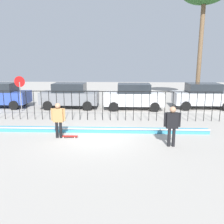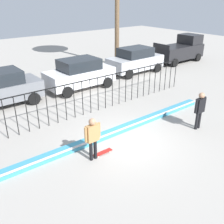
{
  "view_description": "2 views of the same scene",
  "coord_description": "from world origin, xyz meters",
  "px_view_note": "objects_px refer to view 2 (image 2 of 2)",
  "views": [
    {
      "loc": [
        1.18,
        -10.64,
        3.54
      ],
      "look_at": [
        0.66,
        1.33,
        0.95
      ],
      "focal_mm": 38.01,
      "sensor_mm": 36.0,
      "label": 1
    },
    {
      "loc": [
        -6.24,
        -6.86,
        5.58
      ],
      "look_at": [
        0.1,
        1.15,
        0.92
      ],
      "focal_mm": 41.96,
      "sensor_mm": 36.0,
      "label": 2
    }
  ],
  "objects_px": {
    "parked_car_white": "(80,74)",
    "pickup_truck": "(180,50)",
    "skateboarder": "(93,135)",
    "camera_operator": "(200,107)",
    "parked_car_silver": "(135,60)",
    "skateboard": "(103,152)"
  },
  "relations": [
    {
      "from": "parked_car_white",
      "to": "camera_operator",
      "type": "bearing_deg",
      "value": -83.35
    },
    {
      "from": "skateboard",
      "to": "pickup_truck",
      "type": "xyz_separation_m",
      "value": [
        14.17,
        7.65,
        0.98
      ]
    },
    {
      "from": "skateboarder",
      "to": "pickup_truck",
      "type": "distance_m",
      "value": 16.54
    },
    {
      "from": "camera_operator",
      "to": "pickup_truck",
      "type": "xyz_separation_m",
      "value": [
        9.6,
        8.63,
        0.01
      ]
    },
    {
      "from": "skateboarder",
      "to": "parked_car_silver",
      "type": "distance_m",
      "value": 11.76
    },
    {
      "from": "camera_operator",
      "to": "parked_car_silver",
      "type": "xyz_separation_m",
      "value": [
        4.01,
        8.44,
        -0.06
      ]
    },
    {
      "from": "parked_car_white",
      "to": "parked_car_silver",
      "type": "relative_size",
      "value": 1.0
    },
    {
      "from": "parked_car_silver",
      "to": "pickup_truck",
      "type": "height_order",
      "value": "pickup_truck"
    },
    {
      "from": "parked_car_silver",
      "to": "skateboarder",
      "type": "bearing_deg",
      "value": -141.04
    },
    {
      "from": "skateboard",
      "to": "parked_car_silver",
      "type": "distance_m",
      "value": 11.4
    },
    {
      "from": "skateboarder",
      "to": "parked_car_silver",
      "type": "relative_size",
      "value": 0.39
    },
    {
      "from": "parked_car_white",
      "to": "pickup_truck",
      "type": "xyz_separation_m",
      "value": [
        10.83,
        0.7,
        0.06
      ]
    },
    {
      "from": "skateboarder",
      "to": "parked_car_white",
      "type": "height_order",
      "value": "parked_car_white"
    },
    {
      "from": "skateboarder",
      "to": "camera_operator",
      "type": "xyz_separation_m",
      "value": [
        5.03,
        -0.93,
        0.04
      ]
    },
    {
      "from": "parked_car_white",
      "to": "parked_car_silver",
      "type": "height_order",
      "value": "same"
    },
    {
      "from": "skateboard",
      "to": "parked_car_white",
      "type": "bearing_deg",
      "value": 76.11
    },
    {
      "from": "skateboarder",
      "to": "camera_operator",
      "type": "height_order",
      "value": "camera_operator"
    },
    {
      "from": "parked_car_silver",
      "to": "parked_car_white",
      "type": "bearing_deg",
      "value": -175.21
    },
    {
      "from": "parked_car_silver",
      "to": "skateboard",
      "type": "bearing_deg",
      "value": -139.75
    },
    {
      "from": "skateboarder",
      "to": "pickup_truck",
      "type": "relative_size",
      "value": 0.35
    },
    {
      "from": "skateboarder",
      "to": "parked_car_white",
      "type": "bearing_deg",
      "value": 93.15
    },
    {
      "from": "skateboarder",
      "to": "skateboard",
      "type": "distance_m",
      "value": 1.05
    }
  ]
}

